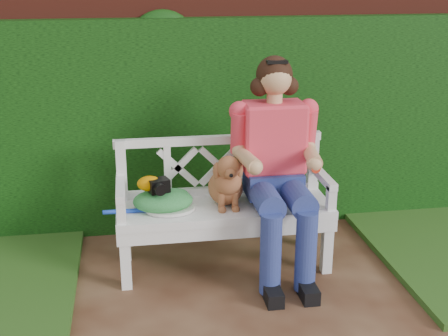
{
  "coord_description": "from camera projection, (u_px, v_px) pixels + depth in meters",
  "views": [
    {
      "loc": [
        -0.68,
        -2.91,
        2.08
      ],
      "look_at": [
        -0.06,
        0.93,
        0.75
      ],
      "focal_mm": 48.0,
      "sensor_mm": 36.0,
      "label": 1
    }
  ],
  "objects": [
    {
      "name": "dog",
      "position": [
        226.0,
        179.0,
        4.13
      ],
      "size": [
        0.34,
        0.41,
        0.39
      ],
      "primitive_type": null,
      "rotation": [
        0.0,
        0.0,
        0.23
      ],
      "color": "#A95F3A",
      "rests_on": "garden_bench"
    },
    {
      "name": "baseball_glove",
      "position": [
        149.0,
        184.0,
        4.05
      ],
      "size": [
        0.2,
        0.18,
        0.1
      ],
      "primitive_type": "ellipsoid",
      "rotation": [
        0.0,
        0.0,
        -0.42
      ],
      "color": "#BC7400",
      "rests_on": "green_bag"
    },
    {
      "name": "tennis_racket",
      "position": [
        166.0,
        209.0,
        4.09
      ],
      "size": [
        0.66,
        0.29,
        0.03
      ],
      "primitive_type": null,
      "rotation": [
        0.0,
        0.0,
        0.03
      ],
      "color": "white",
      "rests_on": "garden_bench"
    },
    {
      "name": "camera_item",
      "position": [
        159.0,
        185.0,
        4.04
      ],
      "size": [
        0.16,
        0.14,
        0.09
      ],
      "primitive_type": "cube",
      "rotation": [
        0.0,
        0.0,
        0.3
      ],
      "color": "black",
      "rests_on": "green_bag"
    },
    {
      "name": "brick_wall",
      "position": [
        213.0,
        90.0,
        4.91
      ],
      "size": [
        10.0,
        0.3,
        2.2
      ],
      "primitive_type": "cube",
      "color": "maroon",
      "rests_on": "ground"
    },
    {
      "name": "ivy_hedge",
      "position": [
        217.0,
        126.0,
        4.79
      ],
      "size": [
        10.0,
        0.18,
        1.7
      ],
      "primitive_type": "cube",
      "color": "#1C6014",
      "rests_on": "ground"
    },
    {
      "name": "seated_woman",
      "position": [
        275.0,
        164.0,
        4.15
      ],
      "size": [
        0.66,
        0.87,
        1.53
      ],
      "primitive_type": null,
      "rotation": [
        0.0,
        0.0,
        -0.02
      ],
      "color": "#E13944",
      "rests_on": "ground"
    },
    {
      "name": "green_bag",
      "position": [
        163.0,
        200.0,
        4.09
      ],
      "size": [
        0.48,
        0.41,
        0.14
      ],
      "primitive_type": null,
      "rotation": [
        0.0,
        0.0,
        -0.26
      ],
      "color": "#228226",
      "rests_on": "garden_bench"
    },
    {
      "name": "garden_bench",
      "position": [
        224.0,
        235.0,
        4.28
      ],
      "size": [
        1.64,
        0.79,
        0.48
      ],
      "primitive_type": null,
      "rotation": [
        0.0,
        0.0,
        0.12
      ],
      "color": "white",
      "rests_on": "ground"
    }
  ]
}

